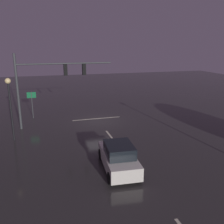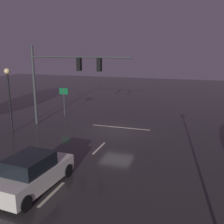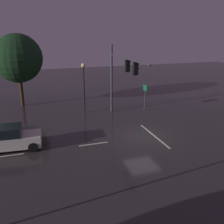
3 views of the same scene
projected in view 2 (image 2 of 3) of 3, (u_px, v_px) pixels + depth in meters
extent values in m
plane|color=#2D2B2B|center=(117.00, 131.00, 21.21)|extent=(80.00, 80.00, 0.00)
cylinder|color=#383A3D|center=(34.00, 86.00, 22.47)|extent=(0.22, 0.22, 6.74)
cylinder|color=#383A3D|center=(79.00, 57.00, 20.62)|extent=(8.48, 0.14, 0.14)
cube|color=black|center=(79.00, 64.00, 20.76)|extent=(0.32, 0.36, 1.00)
sphere|color=black|center=(80.00, 60.00, 20.86)|extent=(0.20, 0.20, 0.20)
sphere|color=black|center=(80.00, 64.00, 20.93)|extent=(0.20, 0.20, 0.20)
sphere|color=#19F24C|center=(80.00, 68.00, 21.01)|extent=(0.20, 0.20, 0.20)
cube|color=black|center=(99.00, 65.00, 20.24)|extent=(0.32, 0.36, 1.00)
sphere|color=black|center=(100.00, 60.00, 20.34)|extent=(0.20, 0.20, 0.20)
sphere|color=black|center=(100.00, 65.00, 20.42)|extent=(0.20, 0.20, 0.20)
sphere|color=#19F24C|center=(100.00, 69.00, 20.49)|extent=(0.20, 0.20, 0.20)
cube|color=beige|center=(99.00, 148.00, 17.52)|extent=(0.16, 2.20, 0.01)
cube|color=beige|center=(52.00, 194.00, 11.97)|extent=(0.16, 2.20, 0.01)
cube|color=beige|center=(120.00, 127.00, 22.15)|extent=(5.00, 0.16, 0.01)
cube|color=silver|center=(33.00, 176.00, 12.32)|extent=(2.11, 4.42, 0.80)
cube|color=black|center=(29.00, 163.00, 11.97)|extent=(1.75, 2.21, 0.68)
cylinder|color=black|center=(40.00, 165.00, 14.14)|extent=(0.27, 0.69, 0.68)
cylinder|color=black|center=(67.00, 171.00, 13.52)|extent=(0.27, 0.69, 0.68)
cylinder|color=black|center=(25.00, 203.00, 10.64)|extent=(0.27, 0.69, 0.68)
sphere|color=#F9EFC6|center=(49.00, 156.00, 14.46)|extent=(0.20, 0.20, 0.20)
sphere|color=#F9EFC6|center=(69.00, 160.00, 13.98)|extent=(0.20, 0.20, 0.20)
cylinder|color=black|center=(10.00, 104.00, 20.28)|extent=(0.14, 0.14, 4.61)
sphere|color=#F9D88C|center=(7.00, 71.00, 19.70)|extent=(0.44, 0.44, 0.44)
cylinder|color=#383A3D|center=(64.00, 102.00, 25.67)|extent=(0.09, 0.09, 2.80)
cube|color=#0F6033|center=(64.00, 91.00, 25.43)|extent=(0.90, 0.06, 0.60)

